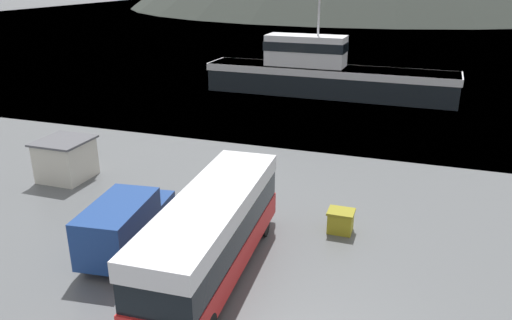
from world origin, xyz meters
The scene contains 7 objects.
water_surface centered at (0.00, 143.70, 0.00)m, with size 240.00×240.00×0.00m, color slate.
tour_bus centered at (0.97, 8.26, 1.90)m, with size 3.11×10.36×3.38m.
delivery_van centered at (-3.32, 8.76, 1.27)m, with size 2.79×6.00×2.41m.
fishing_boat centered at (-1.15, 40.41, 2.13)m, with size 24.22×4.70×11.51m.
storage_bin centered at (5.18, 13.32, 0.54)m, with size 1.21×1.02×1.06m.
dock_kiosk centered at (-11.02, 14.61, 1.19)m, with size 2.80×2.87×2.37m.
small_boat centered at (-8.66, 43.05, 0.36)m, with size 3.00×6.06×0.72m.
Camera 1 is at (8.07, -7.40, 11.29)m, focal length 35.00 mm.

